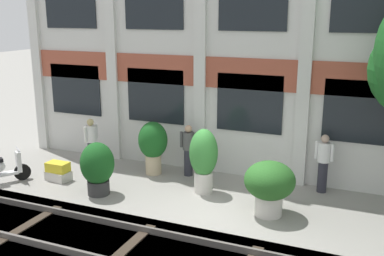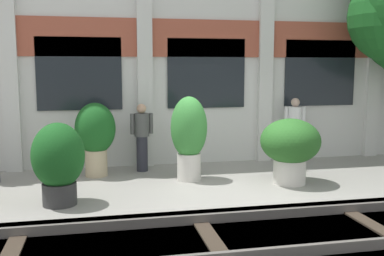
{
  "view_description": "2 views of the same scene",
  "coord_description": "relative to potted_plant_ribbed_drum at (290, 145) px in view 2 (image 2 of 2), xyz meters",
  "views": [
    {
      "loc": [
        3.41,
        -9.59,
        4.82
      ],
      "look_at": [
        -1.21,
        1.41,
        1.73
      ],
      "focal_mm": 42.0,
      "sensor_mm": 36.0,
      "label": 1
    },
    {
      "loc": [
        -2.65,
        -8.05,
        2.42
      ],
      "look_at": [
        -0.69,
        1.26,
        1.11
      ],
      "focal_mm": 42.0,
      "sensor_mm": 36.0,
      "label": 2
    }
  ],
  "objects": [
    {
      "name": "ground_plane",
      "position": [
        -1.21,
        -0.46,
        -0.81
      ],
      "size": [
        80.0,
        80.0,
        0.0
      ],
      "primitive_type": "plane",
      "color": "gray"
    },
    {
      "name": "rail_tracks",
      "position": [
        -1.21,
        -2.71,
        -0.94
      ],
      "size": [
        23.27,
        2.8,
        0.43
      ],
      "color": "#4C473F",
      "rests_on": "ground"
    },
    {
      "name": "potted_plant_ribbed_drum",
      "position": [
        0.0,
        0.0,
        0.0
      ],
      "size": [
        1.24,
        1.24,
        1.36
      ],
      "color": "beige",
      "rests_on": "ground"
    },
    {
      "name": "potted_plant_fluted_column",
      "position": [
        -4.57,
        -0.52,
        -0.01
      ],
      "size": [
        0.92,
        0.92,
        1.46
      ],
      "color": "#333333",
      "rests_on": "ground"
    },
    {
      "name": "potted_plant_stone_basin",
      "position": [
        -3.94,
        1.49,
        0.16
      ],
      "size": [
        0.89,
        0.89,
        1.63
      ],
      "color": "tan",
      "rests_on": "ground"
    },
    {
      "name": "potted_plant_glazed_jar",
      "position": [
        -1.99,
        0.72,
        0.24
      ],
      "size": [
        0.78,
        0.78,
        1.8
      ],
      "color": "beige",
      "rests_on": "ground"
    },
    {
      "name": "resident_watching_tracks",
      "position": [
        -2.89,
        1.77,
        0.03
      ],
      "size": [
        0.53,
        0.34,
        1.57
      ],
      "rotation": [
        0.0,
        0.0,
        -1.49
      ],
      "color": "#282833",
      "rests_on": "ground"
    },
    {
      "name": "resident_near_plants",
      "position": [
        1.01,
        2.0,
        0.07
      ],
      "size": [
        0.52,
        0.34,
        1.63
      ],
      "rotation": [
        0.0,
        0.0,
        -1.79
      ],
      "color": "#282833",
      "rests_on": "ground"
    }
  ]
}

